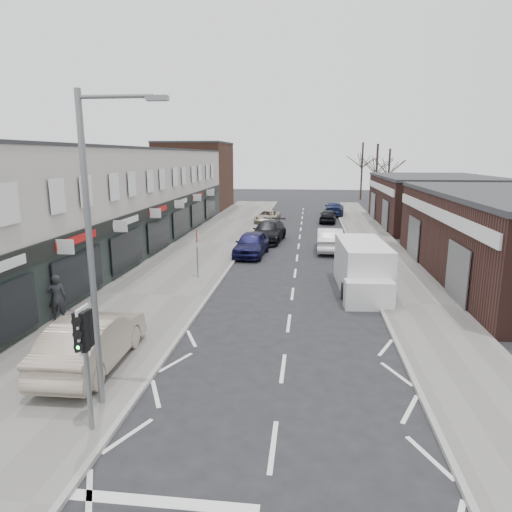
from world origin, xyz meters
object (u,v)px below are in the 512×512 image
(street_lamp, at_px, (96,237))
(parked_car_left_a, at_px, (251,244))
(traffic_light, at_px, (84,340))
(parked_car_right_a, at_px, (330,240))
(pedestrian, at_px, (57,298))
(parked_car_right_b, at_px, (328,216))
(parked_car_left_c, at_px, (267,217))
(parked_car_left_b, at_px, (268,232))
(white_van, at_px, (362,268))
(warning_sign, at_px, (198,240))
(parked_car_right_c, at_px, (334,209))
(sedan_on_pavement, at_px, (92,341))

(street_lamp, distance_m, parked_car_left_a, 19.59)
(traffic_light, distance_m, parked_car_right_a, 23.59)
(pedestrian, distance_m, parked_car_right_b, 31.87)
(street_lamp, height_order, parked_car_left_c, street_lamp)
(parked_car_left_a, distance_m, parked_car_left_b, 5.26)
(white_van, xyz_separation_m, parked_car_left_a, (-6.48, 7.32, -0.33))
(warning_sign, xyz_separation_m, parked_car_right_c, (8.66, 28.20, -1.45))
(white_van, relative_size, sedan_on_pavement, 1.24)
(parked_car_left_c, bearing_deg, white_van, -67.20)
(parked_car_right_a, distance_m, parked_car_right_b, 13.93)
(street_lamp, relative_size, white_van, 1.28)
(parked_car_left_a, height_order, parked_car_right_c, parked_car_left_a)
(pedestrian, bearing_deg, warning_sign, -137.17)
(parked_car_left_b, bearing_deg, white_van, -59.38)
(pedestrian, distance_m, parked_car_right_c, 37.53)
(sedan_on_pavement, distance_m, parked_car_right_a, 20.95)
(sedan_on_pavement, bearing_deg, white_van, -135.07)
(street_lamp, bearing_deg, pedestrian, 129.08)
(street_lamp, bearing_deg, parked_car_left_b, 85.02)
(pedestrian, bearing_deg, parked_car_left_c, -119.42)
(street_lamp, bearing_deg, parked_car_right_a, 72.53)
(traffic_light, height_order, parked_car_right_a, traffic_light)
(street_lamp, relative_size, parked_car_right_c, 1.55)
(traffic_light, relative_size, parked_car_right_b, 0.78)
(warning_sign, relative_size, parked_car_right_b, 0.68)
(pedestrian, height_order, parked_car_left_b, pedestrian)
(sedan_on_pavement, xyz_separation_m, parked_car_left_b, (3.51, 22.32, -0.15))
(parked_car_left_c, bearing_deg, parked_car_left_a, -82.80)
(sedan_on_pavement, relative_size, parked_car_right_c, 0.97)
(parked_car_right_b, bearing_deg, traffic_light, 84.04)
(sedan_on_pavement, relative_size, parked_car_left_b, 0.92)
(parked_car_left_a, bearing_deg, white_van, -44.23)
(traffic_light, xyz_separation_m, street_lamp, (-0.13, 1.22, 2.20))
(parked_car_left_b, bearing_deg, warning_sign, -97.62)
(traffic_light, xyz_separation_m, parked_car_right_b, (7.01, 36.50, -1.74))
(parked_car_right_a, bearing_deg, white_van, 98.26)
(warning_sign, bearing_deg, parked_car_left_c, 85.33)
(parked_car_right_b, bearing_deg, white_van, 96.83)
(parked_car_left_b, relative_size, parked_car_right_a, 1.11)
(pedestrian, distance_m, parked_car_right_a, 19.37)
(pedestrian, bearing_deg, sedan_on_pavement, 113.50)
(parked_car_right_a, bearing_deg, sedan_on_pavement, 68.28)
(parked_car_left_a, relative_size, parked_car_right_c, 0.92)
(warning_sign, xyz_separation_m, parked_car_right_b, (7.77, 22.49, -1.53))
(sedan_on_pavement, height_order, parked_car_right_a, sedan_on_pavement)
(parked_car_right_c, bearing_deg, parked_car_left_c, 48.71)
(parked_car_left_a, xyz_separation_m, parked_car_left_b, (0.68, 5.21, -0.01))
(street_lamp, distance_m, parked_car_right_b, 36.22)
(parked_car_left_a, distance_m, parked_car_right_c, 22.81)
(parked_car_left_c, xyz_separation_m, parked_car_right_a, (5.60, -12.98, 0.19))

